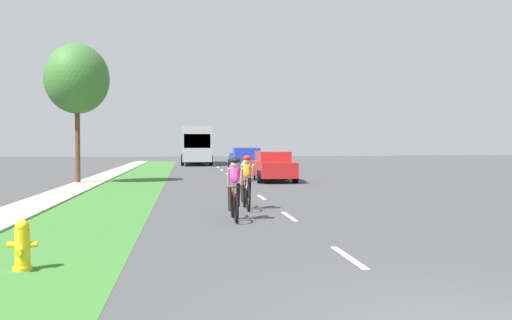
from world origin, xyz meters
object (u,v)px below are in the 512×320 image
cyclist_lead (234,188)px  cyclist_trailing (246,182)px  sedan_red (273,166)px  fire_hydrant_yellow (22,246)px  pickup_blue (245,159)px  street_tree_near (77,79)px  bus_silver (196,143)px

cyclist_lead → cyclist_trailing: size_ratio=1.00×
sedan_red → cyclist_lead: bearing=-103.4°
cyclist_lead → sedan_red: cyclist_lead is taller
fire_hydrant_yellow → pickup_blue: 31.22m
fire_hydrant_yellow → cyclist_lead: (3.64, 4.83, 0.44)m
pickup_blue → cyclist_trailing: bearing=-96.4°
fire_hydrant_yellow → cyclist_lead: bearing=53.0°
pickup_blue → street_tree_near: (-9.55, -12.05, 4.21)m
cyclist_lead → cyclist_trailing: bearing=75.8°
fire_hydrant_yellow → cyclist_trailing: size_ratio=0.44×
fire_hydrant_yellow → bus_silver: bearing=85.4°
cyclist_trailing → sedan_red: (2.72, 11.62, -0.04)m
cyclist_trailing → street_tree_near: (-6.91, 11.43, 4.22)m
fire_hydrant_yellow → cyclist_trailing: cyclist_trailing is taller
bus_silver → fire_hydrant_yellow: bearing=-94.6°
bus_silver → street_tree_near: bearing=-104.1°
fire_hydrant_yellow → cyclist_trailing: (4.19, 6.98, 0.44)m
pickup_blue → bus_silver: bus_silver is taller
fire_hydrant_yellow → pickup_blue: (6.83, 30.46, 0.46)m
cyclist_lead → sedan_red: bearing=76.6°
fire_hydrant_yellow → street_tree_near: bearing=98.4°
sedan_red → bus_silver: size_ratio=0.37×
pickup_blue → fire_hydrant_yellow: bearing=-102.6°
pickup_blue → bus_silver: bearing=104.8°
fire_hydrant_yellow → cyclist_trailing: bearing=59.1°
pickup_blue → sedan_red: bearing=-89.6°
fire_hydrant_yellow → sedan_red: (6.91, 18.60, 0.40)m
cyclist_lead → sedan_red: size_ratio=0.40×
cyclist_trailing → bus_silver: 36.13m
fire_hydrant_yellow → bus_silver: bus_silver is taller
sedan_red → street_tree_near: size_ratio=0.64×
cyclist_trailing → fire_hydrant_yellow: bearing=-120.9°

